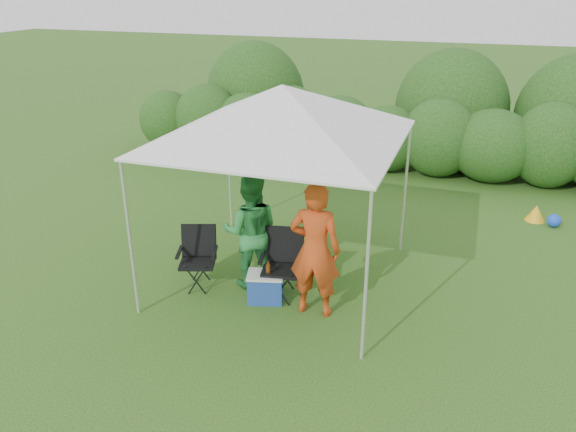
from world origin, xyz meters
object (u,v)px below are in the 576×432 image
(cooler, at_px, (265,287))
(woman, at_px, (251,231))
(canopy, at_px, (282,113))
(chair_right, at_px, (283,259))
(man, at_px, (315,250))
(chair_left, at_px, (198,253))

(cooler, bearing_deg, woman, 118.56)
(cooler, bearing_deg, canopy, 72.98)
(chair_right, distance_m, man, 0.73)
(chair_left, bearing_deg, chair_right, -11.89)
(chair_right, xyz_separation_m, woman, (-0.51, 0.10, 0.30))
(chair_left, bearing_deg, canopy, 8.36)
(woman, bearing_deg, chair_left, 2.35)
(man, bearing_deg, cooler, -6.98)
(canopy, relative_size, cooler, 5.50)
(woman, height_order, cooler, woman)
(canopy, bearing_deg, chair_left, -153.02)
(cooler, bearing_deg, man, -20.10)
(chair_right, height_order, woman, woman)
(chair_left, xyz_separation_m, man, (1.77, -0.17, 0.42))
(chair_left, xyz_separation_m, cooler, (1.06, -0.11, -0.29))
(chair_left, height_order, cooler, chair_left)
(canopy, xyz_separation_m, man, (0.69, -0.72, -1.55))
(man, height_order, cooler, man)
(man, bearing_deg, canopy, -48.56)
(man, bearing_deg, woman, -23.97)
(canopy, height_order, cooler, canopy)
(canopy, xyz_separation_m, cooler, (-0.02, -0.66, -2.26))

